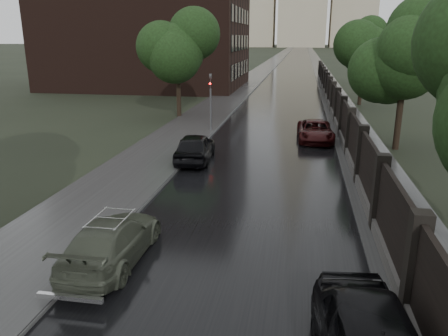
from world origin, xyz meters
TOP-DOWN VIEW (x-y plane):
  - road at (0.00, 190.00)m, footprint 8.00×420.00m
  - sidewalk_left at (-6.00, 190.00)m, footprint 4.00×420.00m
  - verge_right at (5.50, 190.00)m, footprint 3.00×420.00m
  - fence_right at (4.60, 32.01)m, footprint 0.45×75.72m
  - tree_left_far at (-8.00, 30.00)m, footprint 4.25×4.25m
  - tree_right_b at (7.50, 22.00)m, footprint 4.08×4.08m
  - tree_right_c at (7.50, 40.00)m, footprint 4.08×4.08m
  - traffic_light at (-4.30, 24.99)m, footprint 0.16×0.32m
  - brick_building at (-18.00, 52.00)m, footprint 24.00×18.00m
  - volga_sedan at (-3.43, 6.37)m, footprint 1.90×4.59m
  - hatchback_left at (-3.60, 17.42)m, footprint 2.14×4.59m
  - car_right_far at (2.83, 23.36)m, footprint 2.37×4.76m

SIDE VIEW (x-z plane):
  - road at x=0.00m, z-range 0.00..0.02m
  - verge_right at x=5.50m, z-range 0.00..0.08m
  - sidewalk_left at x=-6.00m, z-range 0.00..0.16m
  - car_right_far at x=2.83m, z-range 0.00..1.30m
  - volga_sedan at x=-3.43m, z-range 0.00..1.33m
  - hatchback_left at x=-3.60m, z-range 0.00..1.52m
  - fence_right at x=4.60m, z-range -0.34..2.36m
  - traffic_light at x=-4.30m, z-range 0.40..4.40m
  - tree_right_b at x=7.50m, z-range 1.44..8.46m
  - tree_right_c at x=7.50m, z-range 1.44..8.46m
  - tree_left_far at x=-8.00m, z-range 1.55..8.94m
  - brick_building at x=-18.00m, z-range 0.00..20.00m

